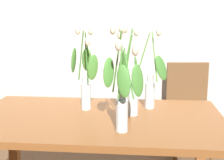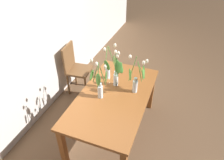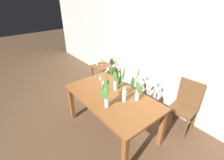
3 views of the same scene
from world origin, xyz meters
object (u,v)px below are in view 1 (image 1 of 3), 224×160
object	(u,v)px
dining_table	(98,130)
dining_chair	(189,106)
tulip_vase_1	(129,82)
tulip_vase_2	(122,96)
tulip_vase_3	(85,79)
tulip_vase_0	(149,83)

from	to	relation	value
dining_table	dining_chair	bearing A→B (deg)	54.53
tulip_vase_1	tulip_vase_2	xyz separation A→B (m)	(-0.02, -0.29, -0.02)
tulip_vase_1	tulip_vase_3	distance (m)	0.32
tulip_vase_2	tulip_vase_3	size ratio (longest dim) A/B	1.04
tulip_vase_0	tulip_vase_3	xyz separation A→B (m)	(-0.43, -0.05, 0.03)
tulip_vase_0	tulip_vase_2	size ratio (longest dim) A/B	0.96
tulip_vase_3	dining_chair	xyz separation A→B (m)	(0.84, 0.87, -0.43)
tulip_vase_2	tulip_vase_3	bearing A→B (deg)	123.76
dining_table	dining_chair	world-z (taller)	dining_chair
tulip_vase_0	tulip_vase_3	bearing A→B (deg)	-173.61
tulip_vase_1	dining_chair	size ratio (longest dim) A/B	0.63
dining_table	dining_chair	size ratio (longest dim) A/B	1.72
tulip_vase_2	tulip_vase_3	distance (m)	0.49
tulip_vase_0	tulip_vase_1	world-z (taller)	tulip_vase_1
dining_chair	tulip_vase_1	bearing A→B (deg)	-118.39
tulip_vase_3	dining_chair	bearing A→B (deg)	46.21
dining_chair	tulip_vase_3	bearing A→B (deg)	-133.79
tulip_vase_2	dining_chair	xyz separation A→B (m)	(0.56, 1.28, -0.42)
tulip_vase_2	dining_table	bearing A→B (deg)	124.08
dining_chair	tulip_vase_0	bearing A→B (deg)	-116.17
tulip_vase_2	dining_chair	distance (m)	1.46
tulip_vase_0	tulip_vase_2	world-z (taller)	tulip_vase_2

